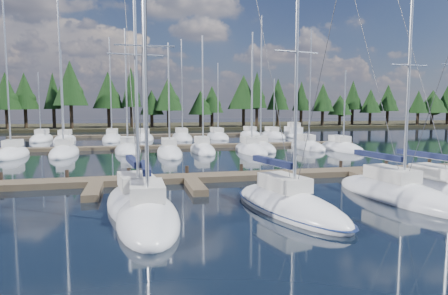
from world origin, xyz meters
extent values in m
plane|color=black|center=(0.00, 30.00, 0.00)|extent=(260.00, 260.00, 0.00)
cube|color=#292617|center=(0.00, 90.00, 0.30)|extent=(220.00, 30.00, 0.60)
cube|color=brown|center=(0.00, 18.00, 0.20)|extent=(44.00, 2.00, 0.40)
cube|color=brown|center=(-6.00, 15.00, 0.20)|extent=(0.90, 4.00, 0.40)
cube|color=brown|center=(0.00, 15.00, 0.20)|extent=(0.90, 4.00, 0.40)
cube|color=brown|center=(6.00, 15.00, 0.20)|extent=(0.90, 4.00, 0.40)
cube|color=brown|center=(12.00, 15.00, 0.20)|extent=(0.90, 4.00, 0.40)
cube|color=brown|center=(18.00, 15.00, 0.20)|extent=(0.90, 4.00, 0.40)
cylinder|color=black|center=(-12.00, 19.00, 0.45)|extent=(0.26, 0.26, 0.90)
cylinder|color=black|center=(-8.00, 19.00, 0.45)|extent=(0.26, 0.26, 0.90)
cylinder|color=black|center=(-4.00, 19.00, 0.45)|extent=(0.26, 0.26, 0.90)
cylinder|color=black|center=(0.00, 19.00, 0.45)|extent=(0.26, 0.26, 0.90)
cylinder|color=black|center=(4.00, 19.00, 0.45)|extent=(0.26, 0.26, 0.90)
cylinder|color=black|center=(8.00, 19.00, 0.45)|extent=(0.26, 0.26, 0.90)
cylinder|color=black|center=(12.00, 19.00, 0.45)|extent=(0.26, 0.26, 0.90)
cylinder|color=black|center=(16.00, 19.00, 0.45)|extent=(0.26, 0.26, 0.90)
cylinder|color=black|center=(20.00, 19.00, 0.45)|extent=(0.26, 0.26, 0.90)
cube|color=brown|center=(0.00, 40.00, 0.20)|extent=(50.00, 1.80, 0.40)
cube|color=brown|center=(0.00, 60.00, 0.20)|extent=(46.00, 1.80, 0.40)
ellipsoid|color=white|center=(-3.52, 11.00, 0.15)|extent=(3.92, 8.20, 1.90)
cube|color=silver|center=(-3.57, 11.39, 1.35)|extent=(1.91, 2.71, 0.70)
cylinder|color=silver|center=(-3.47, 10.61, 6.90)|extent=(0.18, 0.18, 11.81)
cylinder|color=silver|center=(-3.70, 12.33, 2.10)|extent=(0.59, 3.45, 0.12)
cube|color=#151A3A|center=(-3.70, 12.33, 2.25)|extent=(0.79, 3.33, 0.30)
cylinder|color=silver|center=(-3.47, 10.61, 7.49)|extent=(2.58, 0.42, 0.07)
cylinder|color=#3F3F44|center=(-3.24, 8.93, 6.75)|extent=(0.49, 3.39, 12.12)
cylinder|color=#3F3F44|center=(-3.75, 12.68, 6.75)|extent=(0.60, 4.17, 12.12)
ellipsoid|color=white|center=(-3.12, 8.57, 0.15)|extent=(2.74, 7.85, 1.90)
cube|color=silver|center=(-3.12, 8.96, 1.35)|extent=(1.50, 2.52, 0.70)
cylinder|color=silver|center=(-3.12, 8.18, 6.97)|extent=(0.16, 0.16, 11.93)
cylinder|color=silver|center=(-3.13, 9.91, 2.10)|extent=(0.13, 3.45, 0.12)
cube|color=#151A3A|center=(-3.13, 9.91, 2.25)|extent=(0.36, 3.30, 0.30)
cylinder|color=silver|center=(-3.12, 8.18, 7.56)|extent=(2.44, 0.08, 0.07)
cylinder|color=#3F3F44|center=(-3.11, 6.49, 6.82)|extent=(0.04, 3.40, 12.24)
cylinder|color=#3F3F44|center=(-3.13, 10.26, 6.82)|extent=(0.05, 4.19, 12.24)
ellipsoid|color=white|center=(3.63, 8.98, 0.15)|extent=(4.46, 8.97, 1.90)
cube|color=silver|center=(3.54, 9.40, 1.35)|extent=(2.03, 3.00, 0.70)
cylinder|color=silver|center=(3.73, 8.56, 6.98)|extent=(0.19, 0.19, 11.95)
cylinder|color=silver|center=(3.32, 10.41, 2.10)|extent=(0.93, 3.72, 0.12)
cube|color=#151A3A|center=(3.32, 10.41, 2.25)|extent=(1.12, 3.60, 0.30)
cylinder|color=silver|center=(3.73, 8.56, 7.57)|extent=(2.36, 0.59, 0.07)
cylinder|color=#3F3F44|center=(4.13, 6.76, 6.83)|extent=(0.83, 3.64, 12.26)
cylinder|color=#3F3F44|center=(3.24, 10.79, 6.83)|extent=(1.02, 4.48, 12.26)
ellipsoid|color=#0D1A44|center=(3.63, 8.98, 0.22)|extent=(4.64, 9.32, 0.18)
ellipsoid|color=white|center=(10.38, 10.02, 0.15)|extent=(3.60, 9.63, 1.90)
cube|color=silver|center=(10.33, 10.49, 1.35)|extent=(1.75, 3.15, 0.70)
cylinder|color=silver|center=(10.43, 9.55, 6.66)|extent=(0.18, 0.18, 11.31)
cylinder|color=silver|center=(10.21, 11.61, 2.10)|extent=(0.57, 4.13, 0.12)
cube|color=#151A3A|center=(10.21, 11.61, 2.25)|extent=(0.78, 3.97, 0.30)
cylinder|color=silver|center=(10.43, 9.55, 7.22)|extent=(2.33, 0.32, 0.07)
cylinder|color=#3F3F44|center=(10.65, 7.54, 6.51)|extent=(0.47, 4.05, 11.62)
cylinder|color=#3F3F44|center=(10.16, 12.03, 6.51)|extent=(0.57, 4.99, 11.63)
ellipsoid|color=white|center=(13.30, 9.90, 0.15)|extent=(3.69, 9.44, 1.90)
cube|color=silver|center=(13.25, 10.35, 1.35)|extent=(1.78, 3.09, 0.70)
cylinder|color=silver|center=(13.12, 11.45, 2.10)|extent=(0.60, 4.03, 0.12)
cube|color=#151A3A|center=(13.12, 11.45, 2.25)|extent=(0.80, 3.88, 0.30)
cylinder|color=#3F3F44|center=(13.07, 11.86, 6.57)|extent=(0.61, 4.87, 11.75)
ellipsoid|color=white|center=(-15.70, 35.34, 0.15)|extent=(2.77, 7.32, 1.90)
cube|color=silver|center=(-15.70, 35.70, 1.35)|extent=(1.52, 2.34, 0.70)
cylinder|color=silver|center=(-15.70, 34.97, 8.22)|extent=(0.16, 0.16, 14.44)
ellipsoid|color=white|center=(-10.78, 35.85, 0.15)|extent=(2.76, 8.76, 1.90)
cube|color=silver|center=(-10.78, 36.28, 1.35)|extent=(1.52, 2.80, 0.70)
cylinder|color=silver|center=(-10.78, 35.41, 8.66)|extent=(0.16, 0.16, 15.32)
ellipsoid|color=white|center=(-4.26, 36.75, 0.15)|extent=(2.82, 7.68, 1.90)
cube|color=silver|center=(-4.26, 37.14, 1.35)|extent=(1.55, 2.46, 0.70)
cylinder|color=silver|center=(-4.26, 36.37, 7.24)|extent=(0.16, 0.16, 12.48)
ellipsoid|color=white|center=(0.06, 33.41, 0.15)|extent=(2.52, 9.52, 1.90)
cube|color=silver|center=(0.06, 33.89, 1.35)|extent=(1.38, 3.05, 0.70)
cylinder|color=silver|center=(0.06, 32.93, 6.30)|extent=(0.16, 0.16, 10.59)
ellipsoid|color=white|center=(3.92, 35.17, 0.15)|extent=(2.46, 8.58, 1.90)
cube|color=silver|center=(3.92, 35.60, 1.35)|extent=(1.35, 2.75, 0.70)
cylinder|color=silver|center=(3.92, 34.74, 6.88)|extent=(0.16, 0.16, 11.76)
ellipsoid|color=white|center=(9.15, 33.75, 0.15)|extent=(2.69, 8.96, 1.90)
cube|color=silver|center=(9.15, 34.20, 1.35)|extent=(1.48, 2.87, 0.70)
cylinder|color=silver|center=(9.15, 33.30, 7.05)|extent=(0.16, 0.16, 12.10)
ellipsoid|color=white|center=(10.86, 35.88, 0.15)|extent=(2.81, 8.53, 1.90)
cube|color=silver|center=(10.86, 36.31, 1.35)|extent=(1.55, 2.73, 0.70)
cylinder|color=silver|center=(10.86, 35.46, 8.18)|extent=(0.16, 0.16, 14.36)
ellipsoid|color=white|center=(17.01, 36.00, 0.15)|extent=(2.43, 8.37, 1.90)
cube|color=silver|center=(17.01, 36.41, 1.35)|extent=(1.34, 2.68, 0.70)
cylinder|color=silver|center=(17.01, 35.58, 7.58)|extent=(0.16, 0.16, 13.16)
ellipsoid|color=white|center=(20.03, 33.24, 0.15)|extent=(2.60, 8.88, 1.90)
cube|color=silver|center=(20.03, 33.68, 1.35)|extent=(1.43, 2.84, 0.70)
cylinder|color=silver|center=(20.03, 32.79, 5.11)|extent=(0.16, 0.16, 8.21)
ellipsoid|color=white|center=(-17.06, 55.55, 0.15)|extent=(2.89, 8.47, 1.90)
cube|color=silver|center=(-17.06, 55.98, 1.35)|extent=(1.59, 2.71, 0.70)
cylinder|color=silver|center=(-17.06, 55.13, 5.57)|extent=(0.16, 0.16, 9.13)
ellipsoid|color=white|center=(-13.39, 53.02, 0.15)|extent=(2.92, 8.56, 1.90)
cube|color=silver|center=(-13.39, 53.45, 1.35)|extent=(1.61, 2.74, 0.70)
cylinder|color=silver|center=(-13.39, 52.59, 7.06)|extent=(0.16, 0.16, 12.12)
ellipsoid|color=white|center=(-6.73, 53.68, 0.15)|extent=(2.89, 10.60, 1.90)
cube|color=silver|center=(-6.73, 54.21, 1.35)|extent=(1.59, 3.39, 0.70)
cylinder|color=silver|center=(-6.73, 53.15, 8.11)|extent=(0.16, 0.16, 14.23)
ellipsoid|color=white|center=(-1.99, 53.80, 0.15)|extent=(2.88, 9.20, 1.90)
cube|color=silver|center=(-1.99, 54.26, 1.35)|extent=(1.58, 2.94, 0.70)
cylinder|color=silver|center=(-1.99, 53.34, 7.14)|extent=(0.16, 0.16, 12.29)
ellipsoid|color=white|center=(3.88, 53.79, 0.15)|extent=(2.90, 11.51, 1.90)
cube|color=silver|center=(3.88, 54.37, 1.35)|extent=(1.59, 3.68, 0.70)
cylinder|color=silver|center=(3.88, 53.21, 8.17)|extent=(0.16, 0.16, 14.34)
ellipsoid|color=white|center=(9.64, 53.98, 0.15)|extent=(2.99, 9.96, 1.90)
cube|color=silver|center=(9.64, 54.48, 1.35)|extent=(1.64, 3.19, 0.70)
cylinder|color=silver|center=(9.64, 53.48, 6.45)|extent=(0.16, 0.16, 10.91)
ellipsoid|color=white|center=(16.09, 56.94, 0.15)|extent=(2.99, 7.82, 1.90)
cube|color=silver|center=(16.09, 57.34, 1.35)|extent=(1.64, 2.50, 0.70)
cylinder|color=silver|center=(16.09, 56.55, 7.80)|extent=(0.16, 0.16, 13.60)
ellipsoid|color=white|center=(19.17, 54.23, 0.15)|extent=(2.75, 9.22, 1.90)
cube|color=silver|center=(19.17, 54.69, 1.35)|extent=(1.51, 2.95, 0.70)
cylinder|color=silver|center=(19.17, 53.77, 5.33)|extent=(0.16, 0.16, 8.66)
ellipsoid|color=white|center=(22.76, 54.07, 0.10)|extent=(3.68, 8.39, 1.62)
cube|color=white|center=(22.76, 54.07, 1.17)|extent=(2.56, 4.68, 1.08)
cube|color=silver|center=(22.71, 53.66, 2.07)|extent=(1.82, 3.00, 0.81)
cylinder|color=silver|center=(22.85, 54.87, 2.62)|extent=(0.09, 0.09, 1.44)
cylinder|color=black|center=(-28.55, 80.20, 2.55)|extent=(0.70, 0.70, 3.89)
cone|color=black|center=(-28.55, 80.20, 8.28)|extent=(5.83, 5.83, 7.57)
ellipsoid|color=black|center=(-28.05, 80.20, 6.55)|extent=(3.50, 3.50, 3.50)
cylinder|color=black|center=(-25.78, 83.34, 2.57)|extent=(0.70, 0.70, 3.95)
cone|color=black|center=(-25.78, 83.34, 8.39)|extent=(5.85, 5.85, 7.68)
ellipsoid|color=black|center=(-25.28, 83.34, 6.63)|extent=(3.51, 3.51, 3.51)
cylinder|color=black|center=(-19.99, 82.51, 2.60)|extent=(0.70, 0.70, 3.99)
cone|color=black|center=(-19.99, 82.51, 8.48)|extent=(3.94, 3.94, 7.77)
ellipsoid|color=black|center=(-19.49, 82.51, 6.70)|extent=(2.36, 2.36, 2.36)
cylinder|color=black|center=(-15.96, 78.80, 2.96)|extent=(0.70, 0.70, 4.72)
cone|color=black|center=(-15.96, 78.80, 9.92)|extent=(6.93, 6.93, 9.19)
ellipsoid|color=black|center=(-15.46, 78.80, 7.82)|extent=(4.16, 4.16, 4.16)
cylinder|color=black|center=(-8.71, 82.39, 2.65)|extent=(0.70, 0.70, 4.11)
cone|color=black|center=(-8.71, 82.39, 8.70)|extent=(6.70, 6.70, 7.99)
ellipsoid|color=black|center=(-8.21, 82.39, 6.87)|extent=(4.02, 4.02, 4.02)
cylinder|color=black|center=(-3.80, 80.91, 2.81)|extent=(0.70, 0.70, 4.42)
cone|color=black|center=(-3.80, 80.91, 9.32)|extent=(4.43, 4.43, 8.60)
ellipsoid|color=black|center=(-3.30, 80.91, 7.36)|extent=(2.66, 2.66, 2.66)
cylinder|color=black|center=(0.52, 80.86, 1.98)|extent=(0.70, 0.70, 2.76)
cone|color=black|center=(0.52, 80.86, 6.03)|extent=(5.32, 5.32, 5.36)
ellipsoid|color=black|center=(1.02, 80.86, 4.81)|extent=(3.19, 3.19, 3.19)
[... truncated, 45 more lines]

